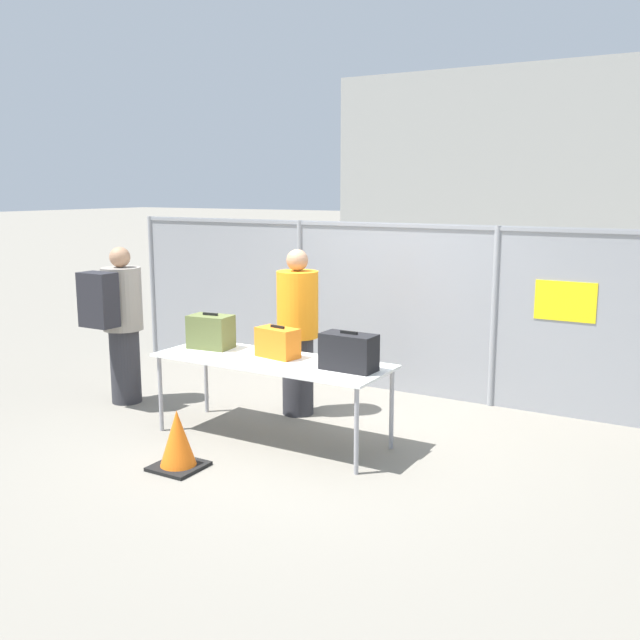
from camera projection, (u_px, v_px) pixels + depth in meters
The scene contains 11 objects.
ground_plane at pixel (302, 439), 6.65m from camera, with size 120.00×120.00×0.00m, color slate.
fence_section at pixel (391, 304), 8.08m from camera, with size 7.30×0.07×1.93m.
inspection_table at pixel (271, 365), 6.52m from camera, with size 2.23×0.80×0.77m.
suitcase_olive at pixel (211, 332), 6.94m from camera, with size 0.44×0.31×0.35m.
suitcase_orange at pixel (278, 343), 6.57m from camera, with size 0.42×0.27×0.30m.
suitcase_black at pixel (349, 352), 6.10m from camera, with size 0.48×0.25×0.34m.
traveler_hooded at pixel (119, 319), 7.59m from camera, with size 0.42×0.65×1.70m.
security_worker_near at pixel (298, 330), 7.25m from camera, with size 0.42×0.42×1.71m.
utility_trailer at pixel (559, 333), 9.38m from camera, with size 3.51×2.36×0.71m.
distant_hangar at pixel (584, 162), 30.99m from camera, with size 17.57×11.99×6.82m.
traffic_cone at pixel (178, 442), 5.91m from camera, with size 0.40×0.40×0.50m.
Camera 1 is at (3.34, -5.39, 2.31)m, focal length 40.00 mm.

